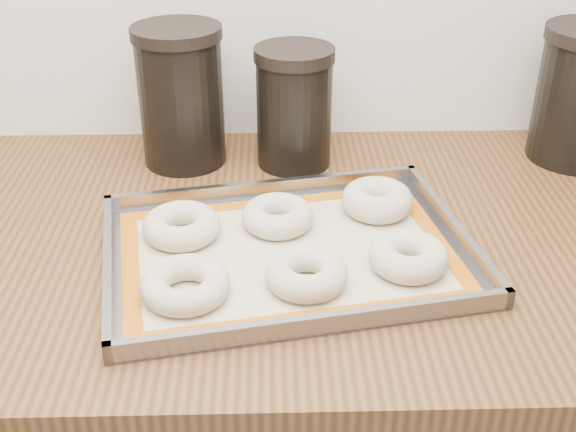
{
  "coord_description": "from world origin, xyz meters",
  "views": [
    {
      "loc": [
        -0.24,
        0.83,
        1.41
      ],
      "look_at": [
        -0.22,
        1.61,
        0.96
      ],
      "focal_mm": 45.0,
      "sensor_mm": 36.0,
      "label": 1
    }
  ],
  "objects_px": {
    "bagel_front_left": "(185,285)",
    "canister_mid": "(294,107)",
    "bagel_back_left": "(182,226)",
    "bagel_back_right": "(377,200)",
    "bagel_back_mid": "(278,216)",
    "canister_left": "(181,96)",
    "bagel_front_right": "(408,256)",
    "bagel_front_mid": "(306,273)",
    "baking_tray": "(288,252)"
  },
  "relations": [
    {
      "from": "bagel_front_left",
      "to": "canister_mid",
      "type": "xyz_separation_m",
      "value": [
        0.14,
        0.36,
        0.07
      ]
    },
    {
      "from": "bagel_back_left",
      "to": "bagel_back_right",
      "type": "height_order",
      "value": "bagel_back_right"
    },
    {
      "from": "bagel_back_right",
      "to": "canister_mid",
      "type": "xyz_separation_m",
      "value": [
        -0.11,
        0.17,
        0.07
      ]
    },
    {
      "from": "bagel_back_mid",
      "to": "canister_left",
      "type": "height_order",
      "value": "canister_left"
    },
    {
      "from": "bagel_back_left",
      "to": "bagel_back_mid",
      "type": "bearing_deg",
      "value": 9.99
    },
    {
      "from": "canister_mid",
      "to": "canister_left",
      "type": "bearing_deg",
      "value": 175.76
    },
    {
      "from": "bagel_front_right",
      "to": "bagel_back_left",
      "type": "relative_size",
      "value": 0.95
    },
    {
      "from": "bagel_front_mid",
      "to": "bagel_back_left",
      "type": "distance_m",
      "value": 0.2
    },
    {
      "from": "bagel_back_mid",
      "to": "canister_mid",
      "type": "xyz_separation_m",
      "value": [
        0.03,
        0.21,
        0.07
      ]
    },
    {
      "from": "bagel_front_left",
      "to": "bagel_back_left",
      "type": "distance_m",
      "value": 0.13
    },
    {
      "from": "bagel_front_left",
      "to": "bagel_back_right",
      "type": "height_order",
      "value": "bagel_back_right"
    },
    {
      "from": "baking_tray",
      "to": "bagel_back_mid",
      "type": "xyz_separation_m",
      "value": [
        -0.01,
        0.07,
        0.01
      ]
    },
    {
      "from": "bagel_front_mid",
      "to": "bagel_back_left",
      "type": "relative_size",
      "value": 0.97
    },
    {
      "from": "bagel_front_right",
      "to": "canister_mid",
      "type": "bearing_deg",
      "value": 112.74
    },
    {
      "from": "baking_tray",
      "to": "canister_mid",
      "type": "distance_m",
      "value": 0.29
    },
    {
      "from": "bagel_back_right",
      "to": "bagel_back_mid",
      "type": "bearing_deg",
      "value": -165.29
    },
    {
      "from": "bagel_front_mid",
      "to": "bagel_back_left",
      "type": "xyz_separation_m",
      "value": [
        -0.16,
        0.11,
        -0.0
      ]
    },
    {
      "from": "bagel_front_right",
      "to": "bagel_back_right",
      "type": "distance_m",
      "value": 0.14
    },
    {
      "from": "bagel_back_left",
      "to": "bagel_front_right",
      "type": "bearing_deg",
      "value": -15.95
    },
    {
      "from": "bagel_front_right",
      "to": "bagel_back_left",
      "type": "bearing_deg",
      "value": 164.05
    },
    {
      "from": "bagel_back_mid",
      "to": "canister_mid",
      "type": "distance_m",
      "value": 0.22
    },
    {
      "from": "bagel_front_right",
      "to": "canister_mid",
      "type": "distance_m",
      "value": 0.35
    },
    {
      "from": "bagel_back_right",
      "to": "canister_mid",
      "type": "height_order",
      "value": "canister_mid"
    },
    {
      "from": "baking_tray",
      "to": "bagel_back_left",
      "type": "xyz_separation_m",
      "value": [
        -0.14,
        0.04,
        0.01
      ]
    },
    {
      "from": "bagel_front_right",
      "to": "bagel_back_left",
      "type": "height_order",
      "value": "bagel_front_right"
    },
    {
      "from": "bagel_front_left",
      "to": "canister_left",
      "type": "height_order",
      "value": "canister_left"
    },
    {
      "from": "canister_mid",
      "to": "bagel_back_mid",
      "type": "bearing_deg",
      "value": -97.96
    },
    {
      "from": "bagel_front_right",
      "to": "canister_mid",
      "type": "xyz_separation_m",
      "value": [
        -0.13,
        0.31,
        0.07
      ]
    },
    {
      "from": "bagel_back_left",
      "to": "canister_mid",
      "type": "relative_size",
      "value": 0.55
    },
    {
      "from": "bagel_front_right",
      "to": "canister_left",
      "type": "distance_m",
      "value": 0.46
    },
    {
      "from": "bagel_front_mid",
      "to": "bagel_back_mid",
      "type": "bearing_deg",
      "value": 103.3
    },
    {
      "from": "bagel_back_right",
      "to": "bagel_front_right",
      "type": "bearing_deg",
      "value": -81.83
    },
    {
      "from": "bagel_front_mid",
      "to": "bagel_front_right",
      "type": "xyz_separation_m",
      "value": [
        0.13,
        0.03,
        0.0
      ]
    },
    {
      "from": "baking_tray",
      "to": "canister_left",
      "type": "distance_m",
      "value": 0.34
    },
    {
      "from": "bagel_front_left",
      "to": "bagel_back_mid",
      "type": "distance_m",
      "value": 0.19
    },
    {
      "from": "bagel_front_right",
      "to": "bagel_back_right",
      "type": "relative_size",
      "value": 0.99
    },
    {
      "from": "baking_tray",
      "to": "canister_mid",
      "type": "bearing_deg",
      "value": 86.5
    },
    {
      "from": "bagel_back_mid",
      "to": "bagel_front_left",
      "type": "bearing_deg",
      "value": -125.31
    },
    {
      "from": "bagel_front_mid",
      "to": "bagel_back_right",
      "type": "relative_size",
      "value": 1.0
    },
    {
      "from": "baking_tray",
      "to": "bagel_back_right",
      "type": "relative_size",
      "value": 5.13
    },
    {
      "from": "bagel_front_mid",
      "to": "canister_left",
      "type": "bearing_deg",
      "value": 116.54
    },
    {
      "from": "baking_tray",
      "to": "bagel_back_mid",
      "type": "bearing_deg",
      "value": 100.53
    },
    {
      "from": "bagel_front_left",
      "to": "bagel_front_mid",
      "type": "xyz_separation_m",
      "value": [
        0.14,
        0.02,
        0.0
      ]
    },
    {
      "from": "bagel_back_left",
      "to": "bagel_front_mid",
      "type": "bearing_deg",
      "value": -35.56
    },
    {
      "from": "bagel_front_right",
      "to": "bagel_back_mid",
      "type": "relative_size",
      "value": 1.01
    },
    {
      "from": "canister_mid",
      "to": "bagel_back_left",
      "type": "bearing_deg",
      "value": -124.21
    },
    {
      "from": "baking_tray",
      "to": "bagel_back_right",
      "type": "height_order",
      "value": "bagel_back_right"
    },
    {
      "from": "bagel_front_right",
      "to": "bagel_back_mid",
      "type": "height_order",
      "value": "bagel_front_right"
    },
    {
      "from": "baking_tray",
      "to": "bagel_front_left",
      "type": "height_order",
      "value": "bagel_front_left"
    },
    {
      "from": "baking_tray",
      "to": "bagel_back_left",
      "type": "distance_m",
      "value": 0.15
    }
  ]
}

